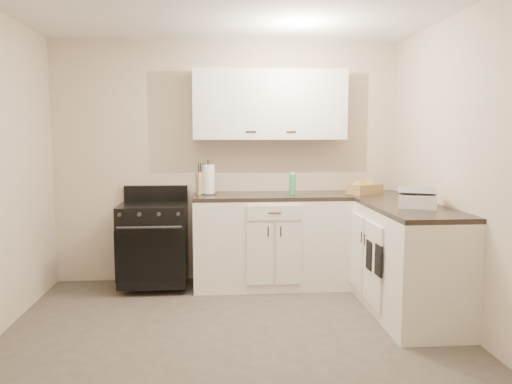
{
  "coord_description": "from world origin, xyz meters",
  "views": [
    {
      "loc": [
        -0.13,
        -3.47,
        1.54
      ],
      "look_at": [
        0.22,
        0.85,
        1.04
      ],
      "focal_mm": 35.0,
      "sensor_mm": 36.0,
      "label": 1
    }
  ],
  "objects": [
    {
      "name": "floor",
      "position": [
        0.0,
        0.0,
        0.0
      ],
      "size": [
        3.6,
        3.6,
        0.0
      ],
      "primitive_type": "plane",
      "color": "#473F38",
      "rests_on": "ground"
    },
    {
      "name": "wall_back",
      "position": [
        0.0,
        1.8,
        1.25
      ],
      "size": [
        3.6,
        0.0,
        3.6
      ],
      "primitive_type": "plane",
      "rotation": [
        1.57,
        0.0,
        0.0
      ],
      "color": "beige",
      "rests_on": "ground"
    },
    {
      "name": "wall_right",
      "position": [
        1.8,
        0.0,
        1.25
      ],
      "size": [
        0.0,
        3.6,
        3.6
      ],
      "primitive_type": "plane",
      "rotation": [
        1.57,
        0.0,
        -1.57
      ],
      "color": "beige",
      "rests_on": "ground"
    },
    {
      "name": "wall_front",
      "position": [
        0.0,
        -1.8,
        1.25
      ],
      "size": [
        3.6,
        0.0,
        3.6
      ],
      "primitive_type": "plane",
      "rotation": [
        -1.57,
        0.0,
        0.0
      ],
      "color": "beige",
      "rests_on": "ground"
    },
    {
      "name": "base_cabinets_back",
      "position": [
        0.43,
        1.5,
        0.45
      ],
      "size": [
        1.55,
        0.6,
        0.9
      ],
      "primitive_type": "cube",
      "color": "silver",
      "rests_on": "floor"
    },
    {
      "name": "base_cabinets_right",
      "position": [
        1.5,
        0.85,
        0.45
      ],
      "size": [
        0.6,
        1.9,
        0.9
      ],
      "primitive_type": "cube",
      "color": "silver",
      "rests_on": "floor"
    },
    {
      "name": "countertop_back",
      "position": [
        0.43,
        1.5,
        0.92
      ],
      "size": [
        1.55,
        0.6,
        0.04
      ],
      "primitive_type": "cube",
      "color": "black",
      "rests_on": "base_cabinets_back"
    },
    {
      "name": "countertop_right",
      "position": [
        1.5,
        0.85,
        0.92
      ],
      "size": [
        0.6,
        1.9,
        0.04
      ],
      "primitive_type": "cube",
      "color": "black",
      "rests_on": "base_cabinets_right"
    },
    {
      "name": "upper_cabinets",
      "position": [
        0.43,
        1.65,
        1.84
      ],
      "size": [
        1.55,
        0.3,
        0.7
      ],
      "primitive_type": "cube",
      "color": "silver",
      "rests_on": "wall_back"
    },
    {
      "name": "stove",
      "position": [
        -0.75,
        1.48,
        0.46
      ],
      "size": [
        0.65,
        0.56,
        0.79
      ],
      "primitive_type": "cube",
      "color": "black",
      "rests_on": "floor"
    },
    {
      "name": "knife_block",
      "position": [
        -0.27,
        1.56,
        1.05
      ],
      "size": [
        0.13,
        0.12,
        0.22
      ],
      "primitive_type": "cube",
      "rotation": [
        0.0,
        0.0,
        0.41
      ],
      "color": "tan",
      "rests_on": "countertop_back"
    },
    {
      "name": "paper_towel",
      "position": [
        -0.2,
        1.54,
        1.09
      ],
      "size": [
        0.15,
        0.15,
        0.3
      ],
      "primitive_type": "cylinder",
      "rotation": [
        0.0,
        0.0,
        -0.27
      ],
      "color": "white",
      "rests_on": "countertop_back"
    },
    {
      "name": "soap_bottle",
      "position": [
        0.64,
        1.47,
        1.04
      ],
      "size": [
        0.08,
        0.08,
        0.2
      ],
      "primitive_type": "cylinder",
      "rotation": [
        0.0,
        0.0,
        -0.2
      ],
      "color": "#3A9959",
      "rests_on": "countertop_back"
    },
    {
      "name": "wicker_basket",
      "position": [
        1.38,
        1.44,
        0.99
      ],
      "size": [
        0.37,
        0.32,
        0.1
      ],
      "primitive_type": "cube",
      "rotation": [
        0.0,
        0.0,
        0.44
      ],
      "color": "#A78A4F",
      "rests_on": "countertop_right"
    },
    {
      "name": "countertop_grill",
      "position": [
        1.54,
        0.5,
        0.99
      ],
      "size": [
        0.38,
        0.37,
        0.11
      ],
      "primitive_type": "cube",
      "rotation": [
        0.0,
        0.0,
        -0.4
      ],
      "color": "white",
      "rests_on": "countertop_right"
    },
    {
      "name": "glass_jar",
      "position": [
        1.48,
        0.57,
        1.01
      ],
      "size": [
        0.09,
        0.09,
        0.14
      ],
      "primitive_type": "cylinder",
      "rotation": [
        0.0,
        0.0,
        -0.09
      ],
      "color": "silver",
      "rests_on": "countertop_right"
    },
    {
      "name": "oven_mitt_near",
      "position": [
        1.18,
        0.37,
        0.53
      ],
      "size": [
        0.02,
        0.15,
        0.25
      ],
      "primitive_type": "cube",
      "color": "black",
      "rests_on": "base_cabinets_right"
    },
    {
      "name": "oven_mitt_far",
      "position": [
        1.18,
        0.61,
        0.51
      ],
      "size": [
        0.02,
        0.14,
        0.25
      ],
      "primitive_type": "cube",
      "color": "black",
      "rests_on": "base_cabinets_right"
    }
  ]
}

